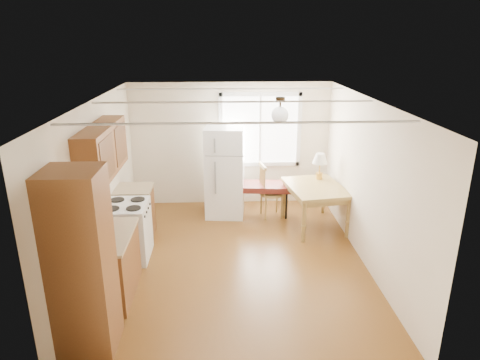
{
  "coord_description": "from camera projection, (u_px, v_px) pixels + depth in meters",
  "views": [
    {
      "loc": [
        -0.19,
        -5.96,
        3.37
      ],
      "look_at": [
        0.11,
        0.55,
        1.15
      ],
      "focal_mm": 32.0,
      "sensor_mm": 36.0,
      "label": 1
    }
  ],
  "objects": [
    {
      "name": "refrigerator",
      "position": [
        225.0,
        172.0,
        8.2
      ],
      "size": [
        0.78,
        0.78,
        1.75
      ],
      "rotation": [
        0.0,
        0.0,
        -0.09
      ],
      "color": "white",
      "rests_on": "ground"
    },
    {
      "name": "window_unit",
      "position": [
        260.0,
        130.0,
        8.59
      ],
      "size": [
        1.64,
        0.05,
        1.51
      ],
      "color": "white",
      "rests_on": "room_shell"
    },
    {
      "name": "room_shell",
      "position": [
        235.0,
        186.0,
        6.32
      ],
      "size": [
        4.6,
        5.6,
        2.62
      ],
      "color": "#533011",
      "rests_on": "ground"
    },
    {
      "name": "table_lamp",
      "position": [
        320.0,
        161.0,
        7.96
      ],
      "size": [
        0.28,
        0.28,
        0.49
      ],
      "rotation": [
        0.0,
        0.0,
        0.39
      ],
      "color": "gold",
      "rests_on": "dining_table"
    },
    {
      "name": "dining_table",
      "position": [
        315.0,
        191.0,
        7.71
      ],
      "size": [
        1.13,
        1.39,
        0.79
      ],
      "rotation": [
        0.0,
        0.0,
        0.15
      ],
      "color": "olive",
      "rests_on": "ground"
    },
    {
      "name": "chair",
      "position": [
        267.0,
        187.0,
        8.16
      ],
      "size": [
        0.49,
        0.48,
        1.06
      ],
      "rotation": [
        0.0,
        0.0,
        0.17
      ],
      "color": "olive",
      "rests_on": "ground"
    },
    {
      "name": "bench",
      "position": [
        255.0,
        187.0,
        8.23
      ],
      "size": [
        1.46,
        0.65,
        0.65
      ],
      "rotation": [
        0.0,
        0.0,
        -0.09
      ],
      "color": "#551A14",
      "rests_on": "ground"
    },
    {
      "name": "kettle",
      "position": [
        108.0,
        218.0,
        5.85
      ],
      "size": [
        0.11,
        0.11,
        0.21
      ],
      "color": "red",
      "rests_on": "kitchen_run"
    },
    {
      "name": "kitchen_run",
      "position": [
        110.0,
        232.0,
        5.78
      ],
      "size": [
        0.65,
        3.4,
        2.2
      ],
      "color": "brown",
      "rests_on": "ground"
    },
    {
      "name": "coffee_maker",
      "position": [
        101.0,
        229.0,
        5.4
      ],
      "size": [
        0.22,
        0.26,
        0.38
      ],
      "rotation": [
        0.0,
        0.0,
        -0.13
      ],
      "color": "black",
      "rests_on": "kitchen_run"
    },
    {
      "name": "pendant_light",
      "position": [
        280.0,
        114.0,
        6.41
      ],
      "size": [
        0.26,
        0.26,
        0.4
      ],
      "color": "#312516",
      "rests_on": "room_shell"
    }
  ]
}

